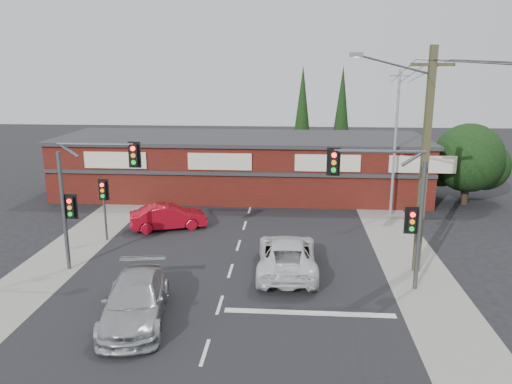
# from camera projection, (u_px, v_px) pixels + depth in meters

# --- Properties ---
(ground) EXTENTS (120.00, 120.00, 0.00)m
(ground) POSITION_uv_depth(u_px,v_px,m) (224.00, 293.00, 20.67)
(ground) COLOR black
(ground) RESTS_ON ground
(road_strip) EXTENTS (14.00, 70.00, 0.01)m
(road_strip) POSITION_uv_depth(u_px,v_px,m) (237.00, 250.00, 25.50)
(road_strip) COLOR black
(road_strip) RESTS_ON ground
(verge_left) EXTENTS (3.00, 70.00, 0.02)m
(verge_left) POSITION_uv_depth(u_px,v_px,m) (76.00, 246.00, 26.12)
(verge_left) COLOR gray
(verge_left) RESTS_ON ground
(verge_right) EXTENTS (3.00, 70.00, 0.02)m
(verge_right) POSITION_uv_depth(u_px,v_px,m) (406.00, 254.00, 24.89)
(verge_right) COLOR gray
(verge_right) RESTS_ON ground
(stop_line) EXTENTS (6.50, 0.35, 0.01)m
(stop_line) POSITION_uv_depth(u_px,v_px,m) (309.00, 313.00, 18.96)
(stop_line) COLOR silver
(stop_line) RESTS_ON ground
(white_suv) EXTENTS (2.74, 5.73, 1.58)m
(white_suv) POSITION_uv_depth(u_px,v_px,m) (287.00, 255.00, 22.71)
(white_suv) COLOR silver
(white_suv) RESTS_ON ground
(silver_suv) EXTENTS (3.04, 5.64, 1.55)m
(silver_suv) POSITION_uv_depth(u_px,v_px,m) (135.00, 301.00, 18.29)
(silver_suv) COLOR #B0B3B5
(silver_suv) RESTS_ON ground
(red_sedan) EXTENTS (4.60, 2.92, 1.43)m
(red_sedan) POSITION_uv_depth(u_px,v_px,m) (169.00, 217.00, 28.73)
(red_sedan) COLOR #A60A19
(red_sedan) RESTS_ON ground
(lane_dashes) EXTENTS (0.12, 45.58, 0.01)m
(lane_dashes) POSITION_uv_depth(u_px,v_px,m) (235.00, 257.00, 24.53)
(lane_dashes) COLOR silver
(lane_dashes) RESTS_ON ground
(shop_building) EXTENTS (27.30, 8.40, 4.22)m
(shop_building) POSITION_uv_depth(u_px,v_px,m) (241.00, 165.00, 36.65)
(shop_building) COLOR #44120D
(shop_building) RESTS_ON ground
(tree_cluster) EXTENTS (5.90, 5.10, 5.50)m
(tree_cluster) POSITION_uv_depth(u_px,v_px,m) (469.00, 161.00, 33.84)
(tree_cluster) COLOR #2D2116
(tree_cluster) RESTS_ON ground
(conifer_near) EXTENTS (1.80, 1.80, 9.25)m
(conifer_near) POSITION_uv_depth(u_px,v_px,m) (302.00, 111.00, 42.29)
(conifer_near) COLOR #2D2116
(conifer_near) RESTS_ON ground
(conifer_far) EXTENTS (1.80, 1.80, 9.25)m
(conifer_far) POSITION_uv_depth(u_px,v_px,m) (342.00, 109.00, 43.98)
(conifer_far) COLOR #2D2116
(conifer_far) RESTS_ON ground
(traffic_mast_left) EXTENTS (3.77, 0.27, 5.97)m
(traffic_mast_left) POSITION_uv_depth(u_px,v_px,m) (85.00, 187.00, 22.11)
(traffic_mast_left) COLOR #47494C
(traffic_mast_left) RESTS_ON ground
(traffic_mast_right) EXTENTS (3.96, 0.27, 5.97)m
(traffic_mast_right) POSITION_uv_depth(u_px,v_px,m) (393.00, 198.00, 20.18)
(traffic_mast_right) COLOR #47494C
(traffic_mast_right) RESTS_ON ground
(pedestal_signal) EXTENTS (0.55, 0.27, 3.38)m
(pedestal_signal) POSITION_uv_depth(u_px,v_px,m) (104.00, 197.00, 26.41)
(pedestal_signal) COLOR #47494C
(pedestal_signal) RESTS_ON ground
(utility_pole) EXTENTS (4.38, 0.59, 10.00)m
(utility_pole) POSITION_uv_depth(u_px,v_px,m) (422.00, 155.00, 21.64)
(utility_pole) COLOR #4C482B
(utility_pole) RESTS_ON ground
(steel_pole) EXTENTS (1.20, 0.16, 9.00)m
(steel_pole) POSITION_uv_depth(u_px,v_px,m) (395.00, 141.00, 30.48)
(steel_pole) COLOR gray
(steel_pole) RESTS_ON ground
(power_lines) EXTENTS (2.01, 29.00, 1.22)m
(power_lines) POSITION_uv_depth(u_px,v_px,m) (479.00, 69.00, 15.47)
(power_lines) COLOR black
(power_lines) RESTS_ON ground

